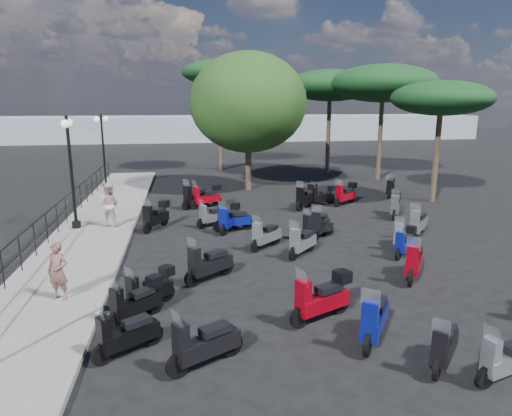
{
  "coord_description": "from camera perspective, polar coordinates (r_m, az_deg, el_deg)",
  "views": [
    {
      "loc": [
        -2.76,
        -14.47,
        5.22
      ],
      "look_at": [
        -0.26,
        2.01,
        1.2
      ],
      "focal_mm": 32.0,
      "sensor_mm": 36.0,
      "label": 1
    }
  ],
  "objects": [
    {
      "name": "scooter_17",
      "position": [
        22.18,
        6.27,
        1.33
      ],
      "size": [
        1.36,
        1.48,
        1.46
      ],
      "rotation": [
        0.0,
        0.0,
        2.41
      ],
      "color": "black",
      "rests_on": "ground"
    },
    {
      "name": "scooter_9",
      "position": [
        18.3,
        -3.33,
        -1.37
      ],
      "size": [
        0.98,
        1.57,
        1.36
      ],
      "rotation": [
        0.0,
        0.0,
        2.66
      ],
      "color": "black",
      "rests_on": "ground"
    },
    {
      "name": "woman",
      "position": [
        12.8,
        -23.51,
        -7.27
      ],
      "size": [
        0.65,
        0.53,
        1.53
      ],
      "primitive_type": "imported",
      "rotation": [
        0.0,
        0.0,
        -0.33
      ],
      "color": "brown",
      "rests_on": "sidewalk"
    },
    {
      "name": "scooter_15",
      "position": [
        16.22,
        1.22,
        -3.5
      ],
      "size": [
        1.3,
        1.21,
        1.33
      ],
      "rotation": [
        0.0,
        0.0,
        2.32
      ],
      "color": "black",
      "rests_on": "ground"
    },
    {
      "name": "scooter_8",
      "position": [
        13.46,
        -5.93,
        -7.03
      ],
      "size": [
        1.51,
        1.2,
        1.45
      ],
      "rotation": [
        0.0,
        0.0,
        2.22
      ],
      "color": "black",
      "rests_on": "ground"
    },
    {
      "name": "scooter_13",
      "position": [
        14.31,
        19.12,
        -6.43
      ],
      "size": [
        1.14,
        1.61,
        1.47
      ],
      "rotation": [
        0.0,
        0.0,
        2.56
      ],
      "color": "black",
      "rests_on": "ground"
    },
    {
      "name": "scooter_23",
      "position": [
        22.92,
        8.31,
        1.46
      ],
      "size": [
        1.52,
        0.75,
        1.26
      ],
      "rotation": [
        0.0,
        0.0,
        1.91
      ],
      "color": "black",
      "rests_on": "ground"
    },
    {
      "name": "scooter_31",
      "position": [
        11.47,
        -14.75,
        -11.32
      ],
      "size": [
        1.28,
        1.19,
        1.27
      ],
      "rotation": [
        0.0,
        0.0,
        2.31
      ],
      "color": "black",
      "rests_on": "ground"
    },
    {
      "name": "sidewalk",
      "position": [
        18.59,
        -19.92,
        -3.34
      ],
      "size": [
        3.0,
        30.0,
        0.15
      ],
      "primitive_type": "cube",
      "color": "slate",
      "rests_on": "ground"
    },
    {
      "name": "scooter_29",
      "position": [
        25.74,
        16.44,
        2.4
      ],
      "size": [
        0.97,
        1.46,
        1.29
      ],
      "rotation": [
        0.0,
        0.0,
        2.61
      ],
      "color": "black",
      "rests_on": "ground"
    },
    {
      "name": "scooter_19",
      "position": [
        10.13,
        22.41,
        -15.72
      ],
      "size": [
        1.12,
        1.24,
        1.25
      ],
      "rotation": [
        0.0,
        0.0,
        2.42
      ],
      "color": "black",
      "rests_on": "ground"
    },
    {
      "name": "scooter_0",
      "position": [
        9.44,
        -6.53,
        -16.63
      ],
      "size": [
        1.58,
        1.01,
        1.4
      ],
      "rotation": [
        0.0,
        0.0,
        2.09
      ],
      "color": "black",
      "rests_on": "ground"
    },
    {
      "name": "pine_3",
      "position": [
        24.87,
        22.18,
        12.56
      ],
      "size": [
        4.95,
        4.95,
        6.1
      ],
      "color": "#38281E",
      "rests_on": "ground"
    },
    {
      "name": "pine_2",
      "position": [
        33.98,
        -4.65,
        16.49
      ],
      "size": [
        5.32,
        5.32,
        7.95
      ],
      "color": "#38281E",
      "rests_on": "ground"
    },
    {
      "name": "scooter_10",
      "position": [
        19.09,
        -5.4,
        -0.92
      ],
      "size": [
        1.38,
        0.97,
        1.24
      ],
      "rotation": [
        0.0,
        0.0,
        2.13
      ],
      "color": "black",
      "rests_on": "ground"
    },
    {
      "name": "scooter_16",
      "position": [
        17.68,
        7.96,
        -2.08
      ],
      "size": [
        1.04,
        1.6,
        1.42
      ],
      "rotation": [
        0.0,
        0.0,
        2.61
      ],
      "color": "black",
      "rests_on": "ground"
    },
    {
      "name": "distant_hills",
      "position": [
        59.65,
        -6.07,
        9.91
      ],
      "size": [
        70.0,
        8.0,
        3.0
      ],
      "primitive_type": "cube",
      "color": "gray",
      "rests_on": "ground"
    },
    {
      "name": "scooter_27",
      "position": [
        18.66,
        19.57,
        -1.89
      ],
      "size": [
        1.28,
        1.43,
        1.44
      ],
      "rotation": [
        0.0,
        0.0,
        2.42
      ],
      "color": "black",
      "rests_on": "ground"
    },
    {
      "name": "ground",
      "position": [
        15.62,
        2.05,
        -5.96
      ],
      "size": [
        120.0,
        120.0,
        0.0
      ],
      "primitive_type": "plane",
      "color": "black",
      "rests_on": "ground"
    },
    {
      "name": "pedestrian_far",
      "position": [
        19.35,
        -17.9,
        0.42
      ],
      "size": [
        1.02,
        0.9,
        1.78
      ],
      "primitive_type": "imported",
      "rotation": [
        0.0,
        0.0,
        2.85
      ],
      "color": "#C6A8A9",
      "rests_on": "sidewalk"
    },
    {
      "name": "scooter_18",
      "position": [
        10.15,
        28.77,
        -16.35
      ],
      "size": [
        1.54,
        0.69,
        1.25
      ],
      "rotation": [
        0.0,
        0.0,
        1.87
      ],
      "color": "black",
      "rests_on": "ground"
    },
    {
      "name": "scooter_2",
      "position": [
        12.03,
        -13.12,
        -10.01
      ],
      "size": [
        1.28,
        1.19,
        1.27
      ],
      "rotation": [
        0.0,
        0.0,
        2.31
      ],
      "color": "black",
      "rests_on": "ground"
    },
    {
      "name": "lamp_post_1",
      "position": [
        19.23,
        -22.14,
        4.95
      ],
      "size": [
        0.43,
        1.3,
        4.42
      ],
      "rotation": [
        0.0,
        0.0,
        0.12
      ],
      "color": "black",
      "rests_on": "sidewalk"
    },
    {
      "name": "pine_0",
      "position": [
        32.58,
        9.25,
        14.87
      ],
      "size": [
        6.14,
        6.14,
        7.15
      ],
      "color": "#38281E",
      "rests_on": "ground"
    },
    {
      "name": "scooter_11",
      "position": [
        22.39,
        -6.24,
        1.38
      ],
      "size": [
        1.6,
        1.05,
        1.4
      ],
      "rotation": [
        0.0,
        0.0,
        2.09
      ],
      "color": "black",
      "rests_on": "ground"
    },
    {
      "name": "scooter_12",
      "position": [
        10.54,
        14.53,
        -13.39
      ],
      "size": [
        1.15,
        1.63,
        1.49
      ],
      "rotation": [
        0.0,
        0.0,
        2.56
      ],
      "color": "black",
      "rests_on": "ground"
    },
    {
      "name": "broadleaf_tree",
      "position": [
        26.23,
        -0.99,
        13.02
      ],
      "size": [
        6.58,
        6.58,
        7.78
      ],
      "color": "#38281E",
      "rests_on": "ground"
    },
    {
      "name": "lamp_post_2",
      "position": [
        27.6,
        -18.56,
        7.31
      ],
      "size": [
        0.62,
        1.18,
        4.2
      ],
      "rotation": [
        0.0,
        0.0,
        -0.35
      ],
      "color": "black",
      "rests_on": "sidewalk"
    },
    {
      "name": "scooter_20",
      "position": [
        17.12,
        17.61,
        -3.3
      ],
      "size": [
        1.0,
        1.37,
        1.27
      ],
      "rotation": [
        0.0,
        0.0,
        2.54
      ],
      "color": "black",
      "rests_on": "ground"
    },
    {
      "name": "scooter_28",
      "position": [
        21.4,
        17.05,
        0.28
      ],
      "size": [
        1.04,
        1.58,
        1.39
      ],
      "rotation": [
        0.0,
        0.0,
        2.63
      ],
      "color": "black",
      "rests_on": "ground"
    },
    {
      "name": "pine_1",
      "position": [
        30.66,
        15.63,
        14.76
      ],
      "size": [
        6.75,
        6.75,
        7.31
      ],
      "color": "#38281E",
      "rests_on": "ground"
    },
    {
      "name": "railing",
      "position": [
        18.5,
        -24.19,
        -1.17
      ],
      "size": [
        0.04,
        26.04,
        1.1
      ],
      "color": "black",
      "rests_on": "sidewalk"
    },
    {
      "name": "scooter_14",
      "position": [
        15.52,
        5.76,
        -4.33
      ],
      "size": [
        1.23,
        1.32,
        1.36
      ],
      "rotation": [
        0.0,
        0.0,
        2.39
      ],
      "color": "black",
      "rests_on": "ground"
    },
    {
      "name": "scooter_4",
      "position": [
        18.98,
        -12.38,
        -1.06
      ],
      "size": [
        1.05,
        1.62,
        1.41
      ],
      "rotation": [
        0.0,
        0.0,
        2.63
      ],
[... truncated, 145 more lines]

